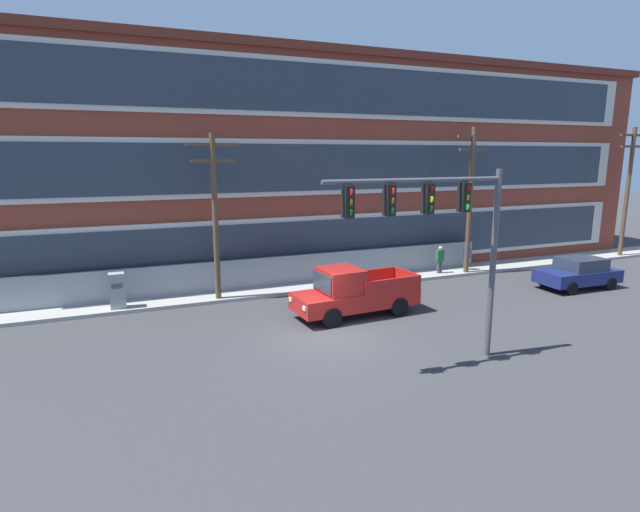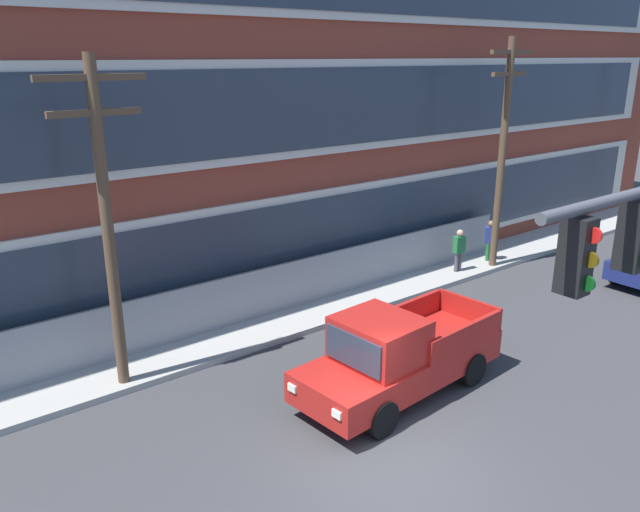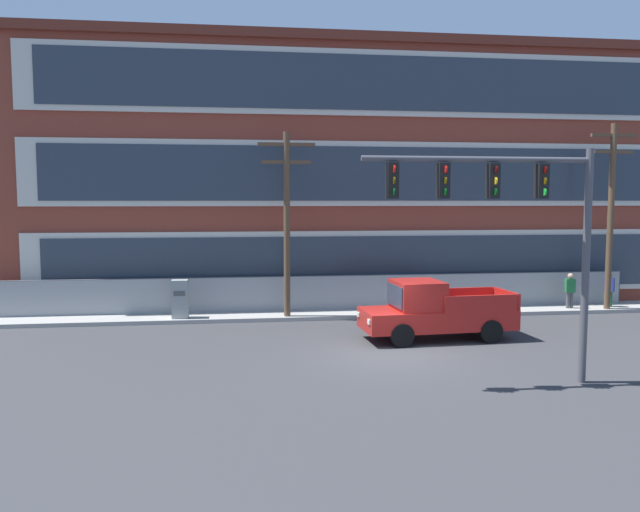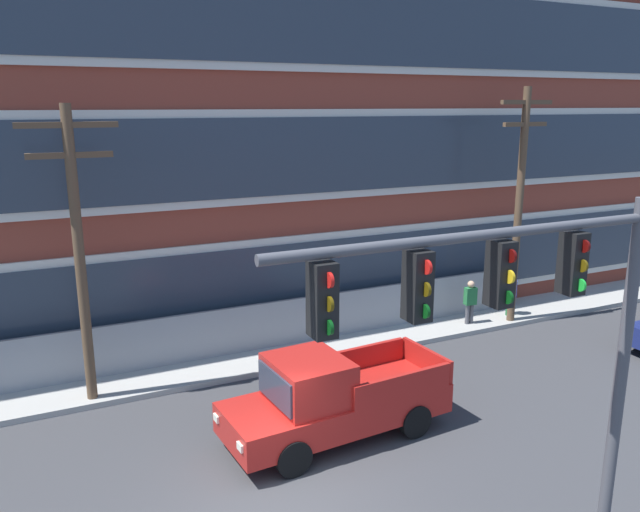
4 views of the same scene
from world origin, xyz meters
The scene contains 9 objects.
ground_plane centered at (0.00, 0.00, 0.00)m, with size 160.00×160.00×0.00m, color #38383A.
sidewalk_building_side centered at (0.00, 7.04, 0.08)m, with size 80.00×2.17×0.16m, color #9E9B93.
brick_mill_building centered at (5.14, 13.96, 6.02)m, with size 41.07×12.27×12.03m.
chain_link_fence centered at (-1.50, 7.54, 0.84)m, with size 28.26×0.06×1.65m.
pickup_truck_red centered at (2.10, 2.10, 0.97)m, with size 5.46×2.31×2.09m.
utility_pole_near_corner centered at (-2.70, 6.33, 4.20)m, with size 2.29×0.26×7.58m.
utility_pole_midblock centered at (11.23, 6.25, 4.44)m, with size 2.06×0.26×8.11m.
pedestrian_near_cabinet centered at (11.59, 6.70, 0.97)m, with size 0.45×0.45×1.69m.
pedestrian_by_fence centered at (9.70, 6.61, 0.97)m, with size 0.43×0.29×1.69m.
Camera 2 is at (-7.19, -6.85, 7.51)m, focal length 35.00 mm.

